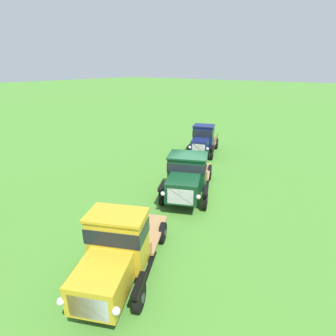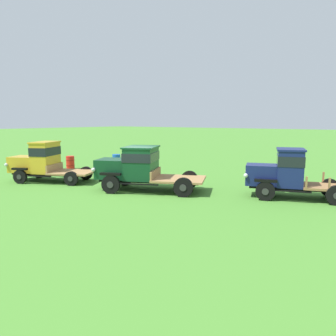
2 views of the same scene
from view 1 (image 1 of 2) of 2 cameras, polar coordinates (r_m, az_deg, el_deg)
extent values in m
plane|color=#47842D|center=(13.56, 5.37, -6.65)|extent=(240.00, 240.00, 0.00)
cylinder|color=black|center=(8.06, -6.24, -26.22)|extent=(0.79, 0.50, 0.79)
cylinder|color=#2D2D2D|center=(8.04, -5.44, -26.36)|extent=(0.26, 0.15, 0.28)
cylinder|color=black|center=(8.68, -19.33, -23.30)|extent=(0.79, 0.50, 0.79)
cylinder|color=#2D2D2D|center=(8.72, -19.98, -23.12)|extent=(0.26, 0.15, 0.28)
cylinder|color=black|center=(10.31, -1.16, -13.86)|extent=(0.79, 0.50, 0.79)
cylinder|color=#2D2D2D|center=(10.29, -0.57, -13.93)|extent=(0.26, 0.15, 0.28)
cylinder|color=black|center=(10.80, -11.25, -12.52)|extent=(0.79, 0.50, 0.79)
cylinder|color=#2D2D2D|center=(10.83, -11.77, -12.44)|extent=(0.26, 0.15, 0.28)
cube|color=black|center=(9.23, -9.46, -18.40)|extent=(4.53, 2.91, 0.12)
cube|color=gold|center=(7.76, -14.24, -22.98)|extent=(2.00, 1.88, 0.90)
cube|color=silver|center=(7.33, -16.93, -27.11)|extent=(0.51, 0.96, 0.68)
sphere|color=silver|center=(7.04, -11.23, -28.22)|extent=(0.20, 0.20, 0.20)
sphere|color=silver|center=(7.57, -22.30, -25.27)|extent=(0.20, 0.20, 0.20)
cube|color=black|center=(7.74, -6.38, -24.00)|extent=(0.90, 0.57, 0.12)
cube|color=black|center=(8.38, -19.72, -21.11)|extent=(0.90, 0.57, 0.12)
cube|color=gold|center=(8.39, -10.76, -15.20)|extent=(1.62, 1.93, 1.70)
cube|color=black|center=(8.18, -10.95, -13.04)|extent=(1.67, 1.98, 0.48)
cube|color=gold|center=(7.91, -11.20, -9.99)|extent=(1.74, 2.04, 0.08)
cube|color=black|center=(8.81, -4.08, -20.58)|extent=(1.32, 0.73, 0.05)
cube|color=black|center=(9.36, -15.69, -18.49)|extent=(1.32, 0.73, 0.05)
cube|color=#9E7547|center=(10.13, -6.97, -13.43)|extent=(2.95, 2.76, 0.10)
cube|color=#9E7547|center=(9.13, -9.25, -16.16)|extent=(0.85, 1.65, 0.44)
cylinder|color=black|center=(12.52, 8.12, -6.93)|extent=(0.91, 0.55, 0.91)
cylinder|color=#2D2D2D|center=(12.51, 8.61, -6.97)|extent=(0.30, 0.16, 0.32)
cylinder|color=black|center=(12.77, -1.25, -6.10)|extent=(0.91, 0.55, 0.91)
cylinder|color=#2D2D2D|center=(12.79, -1.72, -6.05)|extent=(0.30, 0.16, 0.32)
cylinder|color=black|center=(15.74, 9.07, -0.93)|extent=(0.91, 0.55, 0.91)
cylinder|color=#2D2D2D|center=(15.73, 9.45, -0.96)|extent=(0.30, 0.16, 0.32)
cylinder|color=black|center=(15.94, 1.61, -0.36)|extent=(0.91, 0.55, 0.91)
cylinder|color=#2D2D2D|center=(15.96, 1.23, -0.33)|extent=(0.30, 0.16, 0.32)
cube|color=black|center=(14.08, 4.43, -3.08)|extent=(5.02, 3.15, 0.12)
cube|color=#0F381E|center=(12.11, 3.28, -4.42)|extent=(2.04, 1.98, 0.96)
cube|color=silver|center=(11.47, 2.70, -6.24)|extent=(0.54, 1.06, 0.72)
sphere|color=silver|center=(11.34, 6.61, -6.28)|extent=(0.20, 0.20, 0.20)
sphere|color=silver|center=(11.56, -1.14, -5.59)|extent=(0.20, 0.20, 0.20)
cube|color=black|center=(12.29, 8.25, -4.84)|extent=(1.04, 0.63, 0.12)
cube|color=black|center=(12.55, -1.27, -4.04)|extent=(1.04, 0.63, 0.12)
cube|color=#0F381E|center=(13.34, 4.27, -0.57)|extent=(2.03, 2.24, 1.56)
cube|color=black|center=(13.21, 4.31, 0.84)|extent=(2.10, 2.30, 0.44)
cube|color=#0F381E|center=(13.06, 4.37, 2.77)|extent=(2.19, 2.38, 0.08)
cube|color=black|center=(13.73, 8.48, -4.01)|extent=(1.82, 0.95, 0.05)
cube|color=black|center=(13.96, 0.10, -3.33)|extent=(1.82, 0.95, 0.05)
cube|color=#9E7547|center=(15.39, 5.17, -0.48)|extent=(3.14, 2.97, 0.10)
cube|color=#9E7547|center=(14.20, 4.62, -1.37)|extent=(0.91, 1.82, 0.44)
cylinder|color=black|center=(19.19, 9.49, 3.03)|extent=(0.86, 0.46, 0.85)
cylinder|color=#2D2D2D|center=(19.18, 9.80, 3.00)|extent=(0.29, 0.13, 0.30)
cylinder|color=black|center=(19.45, 4.68, 3.50)|extent=(0.86, 0.46, 0.85)
cylinder|color=#2D2D2D|center=(19.47, 4.37, 3.53)|extent=(0.29, 0.13, 0.30)
cylinder|color=black|center=(21.92, 10.53, 5.25)|extent=(0.86, 0.46, 0.85)
cylinder|color=#2D2D2D|center=(21.91, 10.81, 5.22)|extent=(0.29, 0.13, 0.30)
cylinder|color=black|center=(22.14, 6.29, 5.64)|extent=(0.86, 0.46, 0.85)
cylinder|color=#2D2D2D|center=(22.16, 6.01, 5.67)|extent=(0.29, 0.13, 0.30)
cube|color=black|center=(20.54, 7.74, 4.57)|extent=(4.16, 2.25, 0.12)
cube|color=#141E51|center=(18.93, 7.04, 4.84)|extent=(1.69, 1.55, 0.93)
cube|color=silver|center=(18.32, 6.66, 4.15)|extent=(0.36, 0.87, 0.70)
sphere|color=silver|center=(18.20, 8.58, 4.16)|extent=(0.20, 0.20, 0.20)
sphere|color=silver|center=(18.40, 4.77, 4.52)|extent=(0.20, 0.20, 0.20)
cube|color=black|center=(19.05, 9.57, 4.38)|extent=(0.98, 0.52, 0.12)
cube|color=black|center=(19.31, 4.72, 4.83)|extent=(0.98, 0.52, 0.12)
cube|color=#141E51|center=(20.01, 7.72, 6.73)|extent=(1.51, 1.73, 1.63)
cube|color=black|center=(19.93, 7.77, 7.75)|extent=(1.56, 1.78, 0.46)
cube|color=#141E51|center=(19.82, 7.84, 9.12)|extent=(1.64, 1.83, 0.08)
cube|color=black|center=(20.25, 9.90, 4.15)|extent=(1.47, 0.65, 0.05)
cube|color=black|center=(20.49, 5.42, 4.57)|extent=(1.47, 0.65, 0.05)
cube|color=olive|center=(21.68, 8.30, 5.73)|extent=(2.44, 2.23, 0.10)
cube|color=olive|center=(20.65, 10.10, 5.70)|extent=(0.10, 0.10, 0.49)
cube|color=olive|center=(20.87, 5.82, 6.09)|extent=(0.10, 0.10, 0.49)
cube|color=olive|center=(21.51, 10.41, 6.30)|extent=(0.10, 0.10, 0.49)
cube|color=olive|center=(21.73, 6.29, 6.67)|extent=(0.10, 0.10, 0.49)
cube|color=olive|center=(22.37, 10.70, 6.85)|extent=(0.10, 0.10, 0.49)
cube|color=olive|center=(22.58, 6.73, 7.21)|extent=(0.10, 0.10, 0.49)
camera|label=2|loc=(22.19, 51.61, 6.08)|focal=35.00mm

